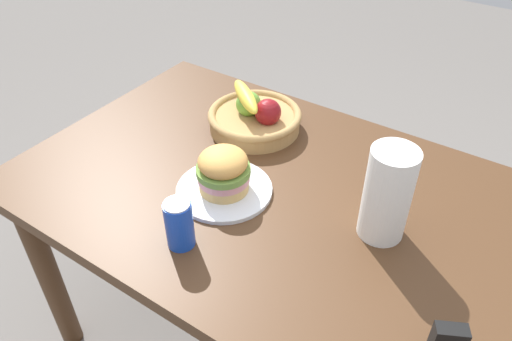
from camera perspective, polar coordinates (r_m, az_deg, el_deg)
The scene contains 6 objects.
dining_table at distance 1.39m, azimuth 2.00°, elevation -5.26°, with size 1.40×0.90×0.75m.
plate at distance 1.31m, azimuth -3.67°, elevation -2.24°, with size 0.26×0.26×0.01m, color white.
sandwich at distance 1.27m, azimuth -3.79°, elevation 0.03°, with size 0.14×0.14×0.12m.
soda_can at distance 1.15m, azimuth -8.85°, elevation -6.11°, with size 0.07×0.07×0.13m.
fruit_basket at distance 1.53m, azimuth -0.15°, elevation 6.24°, with size 0.29×0.29×0.14m.
paper_towel_roll at distance 1.16m, azimuth 14.91°, elevation -2.66°, with size 0.11×0.11×0.24m, color white.
Camera 1 is at (0.52, -0.86, 1.61)m, focal length 34.67 mm.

